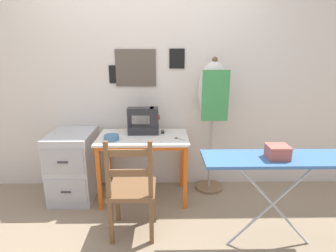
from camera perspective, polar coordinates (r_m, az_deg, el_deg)
ground_plane at (r=2.86m, az=-5.50°, el=-17.81°), size 14.00×14.00×0.00m
wall_back at (r=3.00m, az=-5.26°, el=10.02°), size 10.00×0.07×2.55m
sewing_table at (r=2.81m, az=-5.43°, el=-4.25°), size 0.95×0.55×0.72m
sewing_machine at (r=2.85m, az=-5.02°, el=1.01°), size 0.35×0.17×0.31m
fabric_bowl at (r=2.72m, az=-12.19°, el=-2.43°), size 0.15×0.15×0.05m
scissors at (r=2.69m, az=2.25°, el=-2.78°), size 0.12×0.11×0.01m
thread_spool_near_machine at (r=2.86m, az=-1.14°, el=-1.30°), size 0.04×0.04×0.04m
wooden_chair at (r=2.34m, az=-7.84°, el=-13.60°), size 0.40×0.38×0.93m
filing_cabinet at (r=3.10m, az=-19.83°, el=-8.06°), size 0.45×0.58×0.75m
dress_form at (r=2.90m, az=9.79°, el=6.09°), size 0.33×0.32×1.53m
ironing_board at (r=2.22m, az=22.78°, el=-7.33°), size 1.16×0.34×0.81m
storage_box at (r=2.16m, az=22.76°, el=-5.22°), size 0.16×0.15×0.10m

